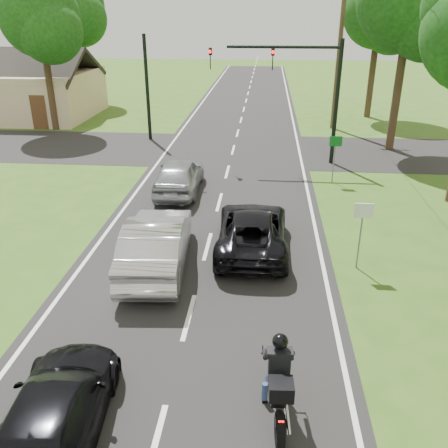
{
  "coord_description": "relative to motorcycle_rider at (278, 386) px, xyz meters",
  "views": [
    {
      "loc": [
        1.79,
        -9.97,
        7.18
      ],
      "look_at": [
        0.64,
        3.0,
        1.3
      ],
      "focal_mm": 38.0,
      "sensor_mm": 36.0,
      "label": 1
    }
  ],
  "objects": [
    {
      "name": "silver_sedan",
      "position": [
        -3.55,
        5.55,
        0.09
      ],
      "size": [
        2.1,
        5.06,
        1.63
      ],
      "primitive_type": "imported",
      "rotation": [
        0.0,
        0.0,
        3.22
      ],
      "color": "silver",
      "rests_on": "road"
    },
    {
      "name": "tree_row_d",
      "position": [
        6.9,
        19.8,
        6.69
      ],
      "size": [
        5.76,
        5.58,
        10.45
      ],
      "color": "#332316",
      "rests_on": "ground"
    },
    {
      "name": "dark_suv",
      "position": [
        -0.73,
        7.04,
        -0.06
      ],
      "size": [
        2.28,
        4.84,
        1.34
      ],
      "primitive_type": "imported",
      "rotation": [
        0.0,
        0.0,
        3.15
      ],
      "color": "black",
      "rests_on": "road"
    },
    {
      "name": "traffic_signal",
      "position": [
        1.14,
        17.04,
        3.4
      ],
      "size": [
        6.38,
        0.44,
        6.0
      ],
      "color": "black",
      "rests_on": "ground"
    },
    {
      "name": "tree_left_far",
      "position": [
        -15.9,
        32.8,
        6.4
      ],
      "size": [
        5.76,
        5.58,
        10.14
      ],
      "color": "#332316",
      "rests_on": "ground"
    },
    {
      "name": "cross_road",
      "position": [
        -2.2,
        19.04,
        -0.73
      ],
      "size": [
        60.0,
        7.0,
        0.01
      ],
      "primitive_type": "cube",
      "color": "black",
      "rests_on": "ground"
    },
    {
      "name": "silver_suv",
      "position": [
        -4.03,
        12.08,
        0.02
      ],
      "size": [
        1.8,
        4.4,
        1.49
      ],
      "primitive_type": "imported",
      "rotation": [
        0.0,
        0.0,
        3.15
      ],
      "color": "#9EA0A5",
      "rests_on": "road"
    },
    {
      "name": "tree_left_near",
      "position": [
        -13.93,
        22.82,
        5.8
      ],
      "size": [
        5.12,
        4.96,
        9.22
      ],
      "color": "#332316",
      "rests_on": "ground"
    },
    {
      "name": "sign_white",
      "position": [
        2.5,
        6.02,
        0.86
      ],
      "size": [
        0.55,
        0.07,
        2.12
      ],
      "color": "slate",
      "rests_on": "ground"
    },
    {
      "name": "ground",
      "position": [
        -2.2,
        3.04,
        -0.74
      ],
      "size": [
        140.0,
        140.0,
        0.0
      ],
      "primitive_type": "plane",
      "color": "#325818",
      "rests_on": "ground"
    },
    {
      "name": "house",
      "position": [
        -18.2,
        27.04,
        1.03
      ],
      "size": [
        10.2,
        8.0,
        4.84
      ],
      "color": "tan",
      "rests_on": "ground"
    },
    {
      "name": "sign_green",
      "position": [
        2.7,
        14.02,
        0.86
      ],
      "size": [
        0.55,
        0.07,
        2.12
      ],
      "color": "slate",
      "rests_on": "ground"
    },
    {
      "name": "signal_pole_far",
      "position": [
        -7.4,
        21.04,
        2.26
      ],
      "size": [
        0.2,
        0.2,
        6.0
      ],
      "primitive_type": "cylinder",
      "color": "black",
      "rests_on": "ground"
    },
    {
      "name": "tree_row_e",
      "position": [
        7.28,
        28.82,
        6.1
      ],
      "size": [
        5.28,
        5.12,
        9.61
      ],
      "color": "#332316",
      "rests_on": "ground"
    },
    {
      "name": "road",
      "position": [
        -2.2,
        13.04,
        -0.73
      ],
      "size": [
        8.0,
        100.0,
        0.01
      ],
      "primitive_type": "cube",
      "color": "black",
      "rests_on": "ground"
    },
    {
      "name": "utility_pole_far",
      "position": [
        4.0,
        25.04,
        4.35
      ],
      "size": [
        1.6,
        0.28,
        10.0
      ],
      "color": "brown",
      "rests_on": "ground"
    },
    {
      "name": "dark_car_behind",
      "position": [
        -3.99,
        -0.92,
        -0.11
      ],
      "size": [
        2.09,
        4.36,
        1.23
      ],
      "primitive_type": "imported",
      "rotation": [
        0.0,
        0.0,
        3.23
      ],
      "color": "black",
      "rests_on": "road"
    },
    {
      "name": "motorcycle_rider",
      "position": [
        0.0,
        0.0,
        0.0
      ],
      "size": [
        0.62,
        2.18,
        1.88
      ],
      "rotation": [
        0.0,
        0.0,
        0.06
      ],
      "color": "black",
      "rests_on": "ground"
    }
  ]
}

